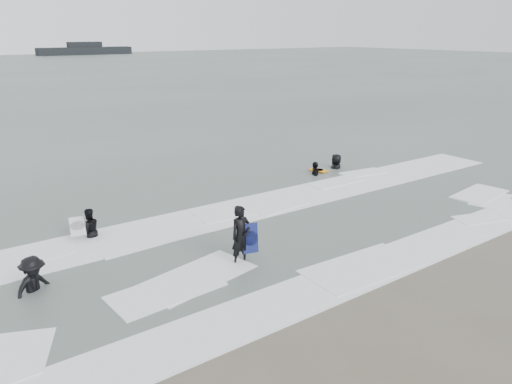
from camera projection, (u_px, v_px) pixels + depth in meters
ground at (348, 266)px, 15.56m from camera, size 320.00×320.00×0.00m
surfer_centre at (241, 264)px, 15.68m from camera, size 0.74×0.50×1.95m
surfer_wading at (90, 238)px, 17.66m from camera, size 0.82×0.64×1.65m
surfer_breaker at (35, 293)px, 13.96m from camera, size 1.45×1.21×1.95m
surfer_right_near at (315, 175)px, 25.35m from camera, size 1.03×1.13×1.85m
surfer_right_far at (336, 169)px, 26.50m from camera, size 1.09×1.13×1.95m
surf_foam at (276, 228)px, 18.43m from camera, size 30.03×9.06×0.09m
bodyboards at (229, 204)px, 19.57m from camera, size 13.50×7.41×1.25m
vessel_horizon at (85, 50)px, 152.10m from camera, size 27.84×4.97×3.78m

